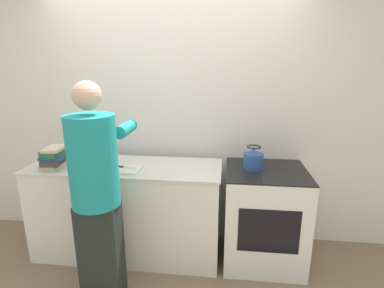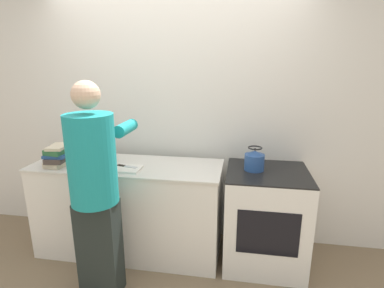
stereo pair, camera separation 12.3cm
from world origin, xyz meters
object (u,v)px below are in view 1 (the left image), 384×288
knife (126,167)px  canister_jar (105,156)px  oven (264,216)px  cutting_board (124,170)px  bowl_prep (70,155)px  person (96,188)px  kettle (253,159)px

knife → canister_jar: size_ratio=1.47×
oven → cutting_board: size_ratio=3.14×
knife → bowl_prep: (-0.64, 0.23, 0.02)m
person → knife: person is taller
kettle → bowl_prep: 1.77m
person → kettle: (1.19, 0.63, 0.06)m
knife → bowl_prep: bearing=173.4°
oven → knife: (-1.25, -0.14, 0.47)m
knife → cutting_board: bearing=-89.5°
cutting_board → kettle: size_ratio=1.36×
kettle → canister_jar: kettle is taller
knife → kettle: (1.13, 0.16, 0.06)m
oven → bowl_prep: bearing=177.4°
oven → canister_jar: 1.59m
knife → canister_jar: (-0.25, 0.16, 0.05)m
cutting_board → kettle: (1.13, 0.19, 0.08)m
oven → kettle: size_ratio=4.26×
person → knife: (0.06, 0.47, -0.00)m
person → canister_jar: (-0.19, 0.63, 0.05)m
oven → person: (-1.31, -0.61, 0.47)m
kettle → knife: bearing=-171.8°
knife → kettle: 1.14m
bowl_prep → kettle: bearing=-2.1°
person → kettle: bearing=28.0°
person → knife: size_ratio=8.46×
knife → bowl_prep: size_ratio=1.38×
oven → person: bearing=-155.0°
person → kettle: person is taller
oven → bowl_prep: 1.96m
person → cutting_board: size_ratio=5.98×
person → knife: 0.48m
person → cutting_board: 0.44m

